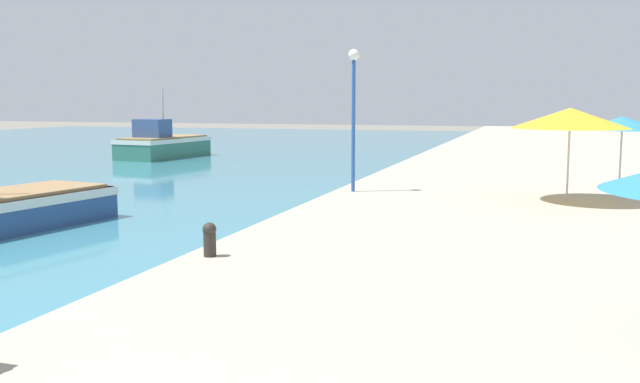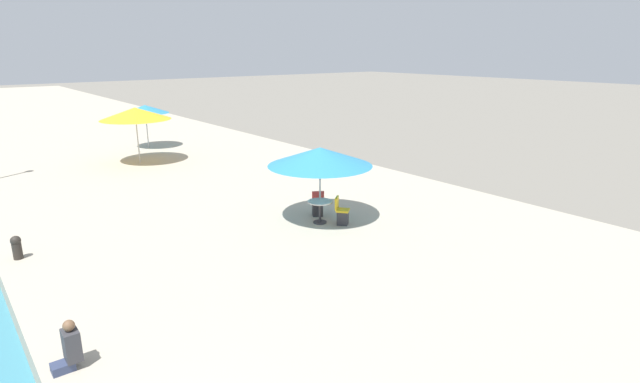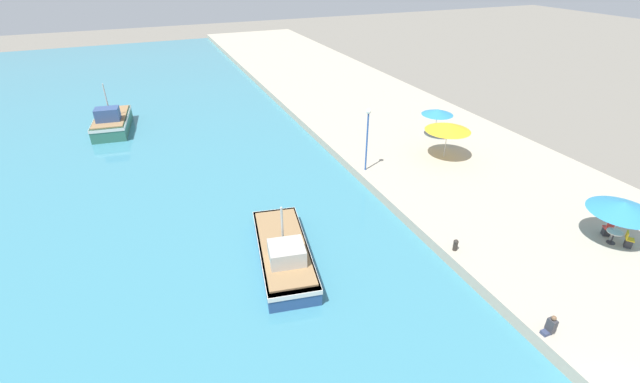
{
  "view_description": "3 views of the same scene",
  "coord_description": "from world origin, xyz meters",
  "px_view_note": "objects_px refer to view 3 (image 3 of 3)",
  "views": [
    {
      "loc": [
        6.52,
        -1.59,
        3.63
      ],
      "look_at": [
        1.5,
        14.38,
        1.47
      ],
      "focal_mm": 40.0,
      "sensor_mm": 36.0,
      "label": 1
    },
    {
      "loc": [
        -0.77,
        -4.36,
        6.12
      ],
      "look_at": [
        8.86,
        7.85,
        1.67
      ],
      "focal_mm": 28.0,
      "sensor_mm": 36.0,
      "label": 2
    },
    {
      "loc": [
        -13.03,
        -3.47,
        14.49
      ],
      "look_at": [
        -4.0,
        18.0,
        1.27
      ],
      "focal_mm": 24.0,
      "sensor_mm": 36.0,
      "label": 3
    }
  ],
  "objects_px": {
    "cafe_umbrella_pink": "(623,207)",
    "mooring_bollard": "(456,245)",
    "fishing_boat_mid": "(112,122)",
    "cafe_umbrella_white": "(448,127)",
    "person_at_quay": "(551,326)",
    "cafe_umbrella_striped": "(438,112)",
    "lamppost": "(368,129)",
    "cafe_table": "(614,235)",
    "cafe_chair_right": "(607,230)",
    "cafe_chair_left": "(628,242)",
    "fishing_boat_near": "(284,252)"
  },
  "relations": [
    {
      "from": "person_at_quay",
      "to": "lamppost",
      "type": "xyz_separation_m",
      "value": [
        0.14,
        16.27,
        2.69
      ]
    },
    {
      "from": "cafe_table",
      "to": "person_at_quay",
      "type": "height_order",
      "value": "person_at_quay"
    },
    {
      "from": "fishing_boat_mid",
      "to": "cafe_umbrella_pink",
      "type": "bearing_deg",
      "value": -43.71
    },
    {
      "from": "fishing_boat_mid",
      "to": "cafe_umbrella_white",
      "type": "bearing_deg",
      "value": -30.46
    },
    {
      "from": "cafe_umbrella_pink",
      "to": "mooring_bollard",
      "type": "height_order",
      "value": "cafe_umbrella_pink"
    },
    {
      "from": "cafe_umbrella_white",
      "to": "lamppost",
      "type": "height_order",
      "value": "lamppost"
    },
    {
      "from": "cafe_umbrella_pink",
      "to": "cafe_umbrella_striped",
      "type": "xyz_separation_m",
      "value": [
        0.11,
        16.05,
        0.03
      ]
    },
    {
      "from": "person_at_quay",
      "to": "mooring_bollard",
      "type": "xyz_separation_m",
      "value": [
        0.02,
        6.07,
        -0.06
      ]
    },
    {
      "from": "cafe_umbrella_pink",
      "to": "mooring_bollard",
      "type": "distance_m",
      "value": 8.9
    },
    {
      "from": "cafe_table",
      "to": "cafe_chair_left",
      "type": "relative_size",
      "value": 0.88
    },
    {
      "from": "fishing_boat_near",
      "to": "lamppost",
      "type": "xyz_separation_m",
      "value": [
        8.5,
        6.89,
        3.06
      ]
    },
    {
      "from": "person_at_quay",
      "to": "cafe_chair_right",
      "type": "bearing_deg",
      "value": 24.55
    },
    {
      "from": "cafe_umbrella_pink",
      "to": "cafe_chair_left",
      "type": "distance_m",
      "value": 2.0
    },
    {
      "from": "person_at_quay",
      "to": "cafe_umbrella_striped",
      "type": "bearing_deg",
      "value": 66.58
    },
    {
      "from": "fishing_boat_near",
      "to": "mooring_bollard",
      "type": "xyz_separation_m",
      "value": [
        8.38,
        -3.3,
        0.32
      ]
    },
    {
      "from": "fishing_boat_mid",
      "to": "cafe_table",
      "type": "relative_size",
      "value": 8.41
    },
    {
      "from": "cafe_chair_right",
      "to": "mooring_bollard",
      "type": "height_order",
      "value": "cafe_chair_right"
    },
    {
      "from": "cafe_chair_right",
      "to": "lamppost",
      "type": "height_order",
      "value": "lamppost"
    },
    {
      "from": "mooring_bollard",
      "to": "cafe_chair_right",
      "type": "bearing_deg",
      "value": -14.09
    },
    {
      "from": "fishing_boat_near",
      "to": "person_at_quay",
      "type": "xyz_separation_m",
      "value": [
        8.36,
        -9.38,
        0.37
      ]
    },
    {
      "from": "fishing_boat_mid",
      "to": "mooring_bollard",
      "type": "xyz_separation_m",
      "value": [
        16.73,
        -27.39,
        0.14
      ]
    },
    {
      "from": "fishing_boat_mid",
      "to": "lamppost",
      "type": "relative_size",
      "value": 1.47
    },
    {
      "from": "cafe_chair_right",
      "to": "person_at_quay",
      "type": "relative_size",
      "value": 0.98
    },
    {
      "from": "cafe_umbrella_pink",
      "to": "mooring_bollard",
      "type": "bearing_deg",
      "value": 162.62
    },
    {
      "from": "cafe_table",
      "to": "cafe_chair_right",
      "type": "relative_size",
      "value": 0.88
    },
    {
      "from": "mooring_bollard",
      "to": "lamppost",
      "type": "xyz_separation_m",
      "value": [
        0.11,
        10.2,
        2.74
      ]
    },
    {
      "from": "fishing_boat_near",
      "to": "lamppost",
      "type": "relative_size",
      "value": 1.7
    },
    {
      "from": "fishing_boat_mid",
      "to": "lamppost",
      "type": "xyz_separation_m",
      "value": [
        16.84,
        -17.2,
        2.88
      ]
    },
    {
      "from": "cafe_chair_left",
      "to": "cafe_chair_right",
      "type": "relative_size",
      "value": 1.0
    },
    {
      "from": "person_at_quay",
      "to": "cafe_umbrella_white",
      "type": "bearing_deg",
      "value": 67.14
    },
    {
      "from": "cafe_umbrella_pink",
      "to": "fishing_boat_near",
      "type": "bearing_deg",
      "value": 160.52
    },
    {
      "from": "cafe_chair_left",
      "to": "cafe_chair_right",
      "type": "bearing_deg",
      "value": -125.55
    },
    {
      "from": "lamppost",
      "to": "cafe_umbrella_pink",
      "type": "bearing_deg",
      "value": -57.35
    },
    {
      "from": "fishing_boat_mid",
      "to": "cafe_chair_left",
      "type": "bearing_deg",
      "value": -44.01
    },
    {
      "from": "cafe_umbrella_striped",
      "to": "cafe_umbrella_pink",
      "type": "bearing_deg",
      "value": -90.41
    },
    {
      "from": "cafe_umbrella_pink",
      "to": "cafe_umbrella_white",
      "type": "distance_m",
      "value": 12.54
    },
    {
      "from": "cafe_umbrella_striped",
      "to": "lamppost",
      "type": "relative_size",
      "value": 0.57
    },
    {
      "from": "cafe_chair_left",
      "to": "person_at_quay",
      "type": "height_order",
      "value": "person_at_quay"
    },
    {
      "from": "fishing_boat_mid",
      "to": "cafe_umbrella_pink",
      "type": "relative_size",
      "value": 2.0
    },
    {
      "from": "cafe_umbrella_striped",
      "to": "mooring_bollard",
      "type": "height_order",
      "value": "cafe_umbrella_striped"
    },
    {
      "from": "cafe_umbrella_striped",
      "to": "cafe_chair_right",
      "type": "xyz_separation_m",
      "value": [
        0.14,
        -15.59,
        -1.87
      ]
    },
    {
      "from": "person_at_quay",
      "to": "mooring_bollard",
      "type": "height_order",
      "value": "person_at_quay"
    },
    {
      "from": "cafe_umbrella_pink",
      "to": "mooring_bollard",
      "type": "xyz_separation_m",
      "value": [
        -8.32,
        2.6,
        -1.81
      ]
    },
    {
      "from": "fishing_boat_near",
      "to": "cafe_umbrella_striped",
      "type": "distance_m",
      "value": 19.75
    },
    {
      "from": "cafe_umbrella_white",
      "to": "cafe_table",
      "type": "relative_size",
      "value": 4.2
    },
    {
      "from": "cafe_chair_right",
      "to": "person_at_quay",
      "type": "height_order",
      "value": "person_at_quay"
    },
    {
      "from": "cafe_chair_left",
      "to": "lamppost",
      "type": "bearing_deg",
      "value": -97.25
    },
    {
      "from": "cafe_table",
      "to": "person_at_quay",
      "type": "distance_m",
      "value": 8.85
    },
    {
      "from": "cafe_umbrella_white",
      "to": "cafe_chair_left",
      "type": "height_order",
      "value": "cafe_umbrella_white"
    },
    {
      "from": "cafe_umbrella_pink",
      "to": "cafe_chair_right",
      "type": "bearing_deg",
      "value": 61.27
    }
  ]
}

